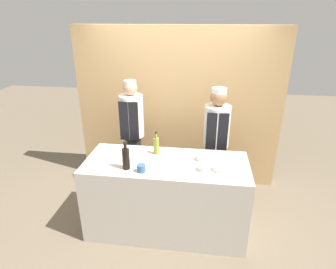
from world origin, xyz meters
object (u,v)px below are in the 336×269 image
Objects in this scene: bottle_oil at (156,145)px; chef_left at (133,135)px; sauce_bowl_purple at (202,158)px; bottle_soy at (126,158)px; sauce_bowl_yellow at (203,168)px; cutting_board at (130,156)px; sauce_bowl_red at (221,168)px; chef_right at (216,142)px; cup_blue at (141,168)px.

chef_left is (-0.44, 0.54, -0.12)m from bottle_oil.
sauce_bowl_purple is at bearing -9.22° from bottle_oil.
bottle_oil is 0.88× the size of bottle_soy.
sauce_bowl_yellow is 0.29× the size of cutting_board.
sauce_bowl_red is at bearing -34.93° from chef_left.
sauce_bowl_purple is 0.08× the size of chef_right.
chef_right is at bearing 79.79° from sauce_bowl_yellow.
chef_right is (0.16, 0.86, -0.07)m from sauce_bowl_yellow.
chef_right is at bearing 92.49° from sauce_bowl_red.
chef_left is 1.04× the size of chef_right.
sauce_bowl_purple reaches higher than cutting_board.
sauce_bowl_purple reaches higher than sauce_bowl_yellow.
cup_blue reaches higher than sauce_bowl_purple.
chef_right is at bearing 36.28° from bottle_oil.
sauce_bowl_purple is 0.40× the size of bottle_soy.
sauce_bowl_purple is 1.39× the size of cup_blue.
cup_blue is at bearing -170.95° from sauce_bowl_red.
sauce_bowl_red is at bearing 9.05° from cup_blue.
sauce_bowl_purple reaches higher than sauce_bowl_red.
sauce_bowl_red is 0.83m from bottle_oil.
sauce_bowl_purple is (-0.21, 0.21, 0.01)m from sauce_bowl_red.
bottle_soy is 0.19× the size of chef_left.
cup_blue is at bearing -13.32° from bottle_soy.
cutting_board is 0.66m from chef_left.
cutting_board is at bearing -78.54° from chef_left.
cutting_board is 0.24× the size of chef_right.
sauce_bowl_yellow is at bearing 5.20° from bottle_soy.
chef_left is at bearing -180.00° from chef_right.
cutting_board is 1.23m from chef_right.
cup_blue is (0.18, -0.04, -0.09)m from bottle_soy.
cutting_board is 4.18× the size of cup_blue.
bottle_soy is at bearing -79.71° from chef_left.
cup_blue reaches higher than cutting_board.
bottle_oil is 0.17× the size of chef_right.
bottle_soy reaches higher than cutting_board.
sauce_bowl_red is 0.10× the size of chef_left.
bottle_soy reaches higher than bottle_oil.
sauce_bowl_yellow is 0.88× the size of sauce_bowl_purple.
cutting_board is 1.35× the size of bottle_oil.
bottle_oil is 3.09× the size of cup_blue.
chef_right reaches higher than sauce_bowl_red.
chef_right reaches higher than sauce_bowl_yellow.
bottle_oil is at bearing -143.72° from chef_right.
sauce_bowl_yellow is 0.67m from bottle_oil.
cutting_board is 0.31m from bottle_soy.
bottle_oil is at bearing 158.45° from sauce_bowl_red.
bottle_oil reaches higher than cup_blue.
cutting_board is at bearing -178.56° from sauce_bowl_purple.
bottle_oil is 0.70m from chef_left.
sauce_bowl_yellow is 0.23m from sauce_bowl_purple.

